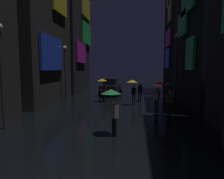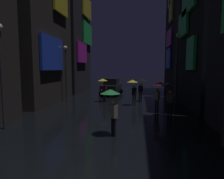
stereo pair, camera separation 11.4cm
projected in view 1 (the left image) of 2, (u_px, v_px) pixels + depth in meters
name	position (u px, v px, depth m)	size (l,w,h in m)	color
building_left_mid	(32.00, 13.00, 17.26)	(4.25, 7.98, 15.59)	#2D2826
building_left_far	(67.00, 23.00, 25.89)	(4.25, 7.70, 17.86)	#232328
building_right_mid	(213.00, 21.00, 15.56)	(4.25, 7.98, 13.37)	black
building_right_far	(186.00, 30.00, 24.50)	(4.25, 8.30, 15.41)	black
pedestrian_near_crossing_green	(112.00, 99.00, 8.91)	(0.90, 0.90, 2.12)	black
pedestrian_far_right_black	(168.00, 90.00, 12.72)	(0.90, 0.90, 2.12)	black
pedestrian_midstreet_centre_yellow	(103.00, 84.00, 17.99)	(0.90, 0.90, 2.12)	black
pedestrian_foreground_left_black	(141.00, 83.00, 18.27)	(0.90, 0.90, 2.12)	#38332D
pedestrian_foreground_right_yellow	(133.00, 85.00, 16.30)	(0.90, 0.90, 2.12)	#38332D
pedestrian_midstreet_left_red	(159.00, 88.00, 13.81)	(0.90, 0.90, 2.12)	black
car_distant	(111.00, 87.00, 22.66)	(2.47, 4.25, 1.92)	black
streetlamp_right_far	(176.00, 60.00, 17.41)	(0.36, 0.36, 6.05)	#2D2D33
streetlamp_left_near	(1.00, 64.00, 9.68)	(0.36, 0.36, 5.20)	#2D2D33
streetlamp_left_far	(65.00, 66.00, 18.41)	(0.36, 0.36, 5.11)	#2D2D33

